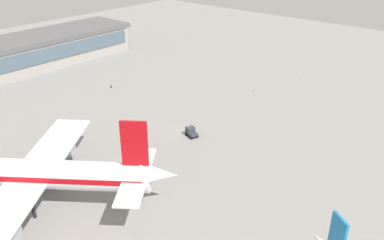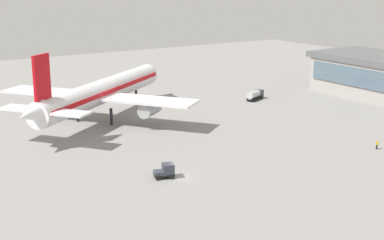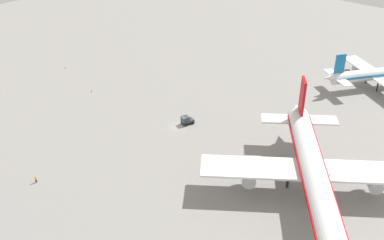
# 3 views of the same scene
# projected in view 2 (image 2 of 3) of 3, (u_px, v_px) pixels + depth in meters

# --- Properties ---
(ground) EXTENTS (288.00, 288.00, 0.00)m
(ground) POSITION_uv_depth(u_px,v_px,m) (179.00, 177.00, 88.05)
(ground) COLOR gray
(airplane_taxiing) EXTENTS (40.99, 48.44, 17.36)m
(airplane_taxiing) POSITION_uv_depth(u_px,v_px,m) (101.00, 92.00, 121.48)
(airplane_taxiing) COLOR white
(airplane_taxiing) RESTS_ON ground
(fuel_truck) EXTENTS (4.32, 6.52, 2.50)m
(fuel_truck) POSITION_uv_depth(u_px,v_px,m) (255.00, 95.00, 142.55)
(fuel_truck) COLOR black
(fuel_truck) RESTS_ON ground
(baggage_tug) EXTENTS (3.08, 3.65, 2.30)m
(baggage_tug) POSITION_uv_depth(u_px,v_px,m) (166.00, 171.00, 87.39)
(baggage_tug) COLOR black
(baggage_tug) RESTS_ON ground
(ground_crew_worker) EXTENTS (0.44, 0.57, 1.67)m
(ground_crew_worker) POSITION_uv_depth(u_px,v_px,m) (377.00, 145.00, 101.86)
(ground_crew_worker) COLOR #1E2338
(ground_crew_worker) RESTS_ON ground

